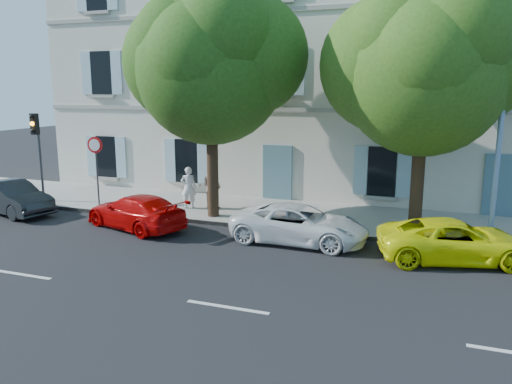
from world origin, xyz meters
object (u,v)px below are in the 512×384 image
at_px(car_yellow_supercar, 455,241).
at_px(road_sign, 96,156).
at_px(car_red_coupe, 136,212).
at_px(tree_right, 424,74).
at_px(pedestrian_a, 189,187).
at_px(car_dark_sedan, 12,198).
at_px(traffic_light, 37,138).
at_px(street_lamp, 505,93).
at_px(pedestrian_b, 212,186).
at_px(tree_left, 211,70).
at_px(car_white_coupe, 299,224).

distance_m(car_yellow_supercar, road_sign, 13.73).
bearing_deg(car_red_coupe, car_yellow_supercar, 109.51).
relative_size(car_red_coupe, tree_right, 0.52).
bearing_deg(car_red_coupe, pedestrian_a, -173.06).
distance_m(car_dark_sedan, traffic_light, 2.76).
xyz_separation_m(road_sign, pedestrian_a, (3.60, 1.02, -1.21)).
relative_size(car_dark_sedan, car_yellow_supercar, 0.92).
xyz_separation_m(car_yellow_supercar, street_lamp, (1.07, 1.60, 4.14)).
bearing_deg(car_red_coupe, street_lamp, 117.26).
relative_size(car_yellow_supercar, pedestrian_b, 2.47).
xyz_separation_m(car_red_coupe, pedestrian_b, (1.48, 3.20, 0.42)).
height_order(tree_right, street_lamp, street_lamp).
relative_size(car_red_coupe, tree_left, 0.50).
bearing_deg(tree_right, car_red_coupe, -166.21).
height_order(car_dark_sedan, tree_right, tree_right).
distance_m(traffic_light, road_sign, 2.95).
distance_m(road_sign, pedestrian_a, 3.93).
relative_size(pedestrian_a, pedestrian_b, 0.95).
relative_size(car_white_coupe, car_yellow_supercar, 1.02).
relative_size(tree_left, tree_right, 1.04).
xyz_separation_m(car_dark_sedan, tree_right, (15.10, 2.16, 4.66)).
xyz_separation_m(car_red_coupe, road_sign, (-3.00, 1.86, 1.59)).
relative_size(car_white_coupe, traffic_light, 1.18).
relative_size(car_white_coupe, tree_right, 0.54).
height_order(car_dark_sedan, traffic_light, traffic_light).
bearing_deg(street_lamp, tree_left, 178.43).
relative_size(car_red_coupe, traffic_light, 1.12).
xyz_separation_m(car_red_coupe, traffic_light, (-5.88, 1.81, 2.24)).
distance_m(tree_left, road_sign, 6.07).
bearing_deg(pedestrian_a, car_dark_sedan, 2.34).
distance_m(car_red_coupe, tree_right, 10.69).
bearing_deg(tree_right, car_yellow_supercar, -60.55).
relative_size(car_dark_sedan, pedestrian_a, 2.38).
distance_m(car_white_coupe, car_yellow_supercar, 4.65).
xyz_separation_m(car_white_coupe, tree_left, (-3.80, 1.65, 4.91)).
bearing_deg(tree_left, tree_right, 2.18).
distance_m(car_dark_sedan, car_white_coupe, 11.66).
bearing_deg(tree_right, pedestrian_b, 173.36).
relative_size(car_red_coupe, road_sign, 1.46).
xyz_separation_m(car_red_coupe, tree_right, (9.32, 2.29, 4.71)).
height_order(car_dark_sedan, pedestrian_b, pedestrian_b).
bearing_deg(tree_right, street_lamp, -13.31).
relative_size(tree_right, traffic_light, 2.17).
bearing_deg(tree_left, car_dark_sedan, -166.53).
xyz_separation_m(tree_left, traffic_light, (-7.95, -0.20, -2.68)).
height_order(car_yellow_supercar, pedestrian_b, pedestrian_b).
height_order(car_yellow_supercar, tree_right, tree_right).
bearing_deg(traffic_light, car_dark_sedan, -86.88).
relative_size(tree_right, pedestrian_b, 4.60).
relative_size(car_red_coupe, pedestrian_a, 2.49).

